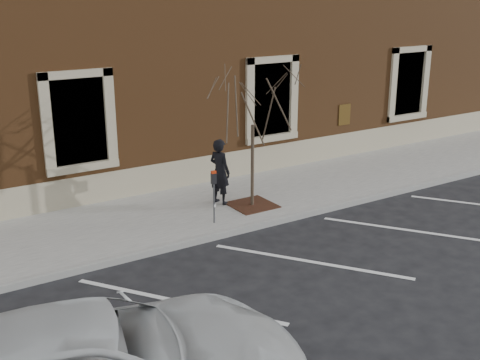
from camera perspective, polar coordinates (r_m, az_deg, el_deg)
ground at (r=14.75m, az=1.26°, el=-4.67°), size 120.00×120.00×0.00m
sidewalk_near at (r=16.11m, az=-2.21°, el=-2.43°), size 40.00×3.50×0.15m
curb_near at (r=14.69m, az=1.37°, el=-4.46°), size 40.00×0.12×0.15m
parking_stripes at (r=13.14m, az=6.66°, el=-7.69°), size 28.00×4.40×0.01m
building_civic at (r=20.59m, az=-11.06°, el=12.85°), size 40.00×8.62×8.00m
man at (r=15.80m, az=-1.93°, el=0.81°), size 0.59×0.74×1.75m
parking_meter at (r=14.44m, az=-2.50°, el=-0.67°), size 0.12×0.09×1.32m
tree_grate at (r=15.89m, az=1.16°, el=-2.37°), size 1.11×1.11×0.03m
sapling at (r=15.17m, az=1.22°, el=7.43°), size 2.37×2.37×3.95m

